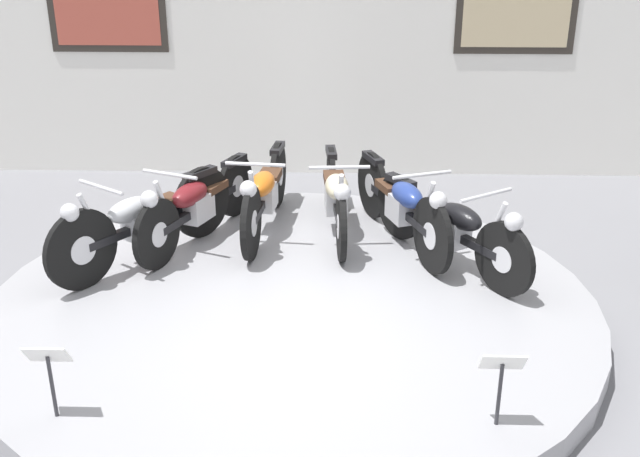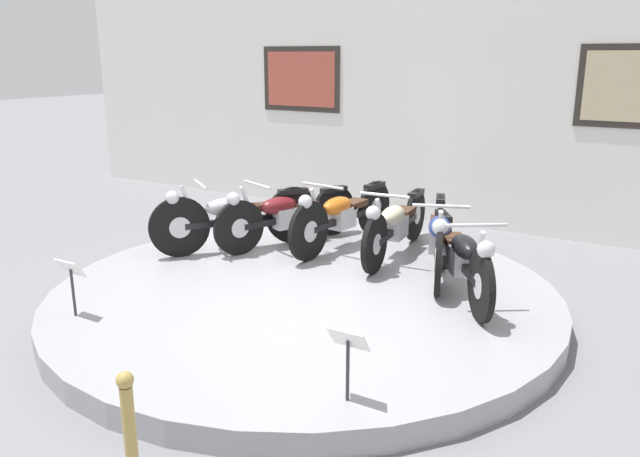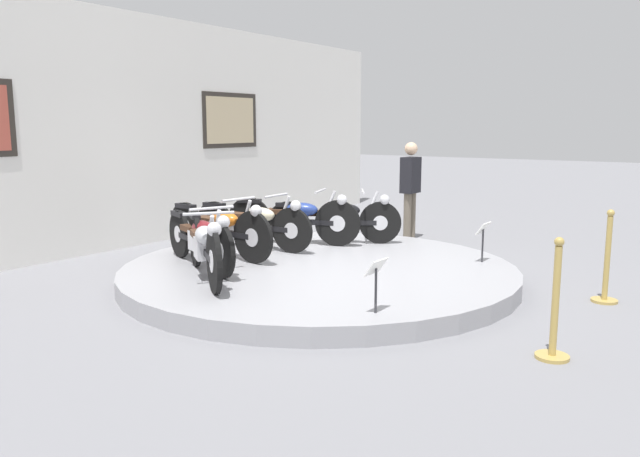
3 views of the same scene
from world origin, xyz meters
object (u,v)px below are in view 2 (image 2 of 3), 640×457
object	(u,v)px
motorcycle_blue	(439,235)
motorcycle_black	(461,255)
info_placard_front_left	(71,275)
info_placard_front_centre	(348,349)
motorcycle_maroon	(286,214)
motorcycle_orange	(342,214)
motorcycle_silver	(235,216)
motorcycle_cream	(395,223)

from	to	relation	value
motorcycle_blue	motorcycle_black	bearing A→B (deg)	-50.25
info_placard_front_left	info_placard_front_centre	xyz separation A→B (m)	(2.67, 0.00, 0.00)
motorcycle_maroon	motorcycle_orange	bearing A→B (deg)	23.67
motorcycle_orange	info_placard_front_left	xyz separation A→B (m)	(-1.00, -2.95, -0.03)
motorcycle_silver	motorcycle_orange	size ratio (longest dim) A/B	0.84
motorcycle_silver	motorcycle_blue	xyz separation A→B (m)	(2.28, 0.47, -0.01)
info_placard_front_left	info_placard_front_centre	size ratio (longest dim) A/B	1.00
motorcycle_cream	motorcycle_black	world-z (taller)	motorcycle_cream
motorcycle_maroon	motorcycle_blue	bearing A→B (deg)	0.06
motorcycle_orange	motorcycle_black	distance (m)	1.83
motorcycle_maroon	motorcycle_orange	world-z (taller)	motorcycle_orange
motorcycle_orange	motorcycle_blue	bearing A→B (deg)	-11.62
info_placard_front_left	motorcycle_black	bearing A→B (deg)	39.68
info_placard_front_centre	motorcycle_silver	bearing A→B (deg)	140.26
motorcycle_orange	motorcycle_cream	world-z (taller)	motorcycle_orange
motorcycle_silver	info_placard_front_left	world-z (taller)	motorcycle_silver
motorcycle_blue	info_placard_front_centre	distance (m)	2.71
motorcycle_blue	info_placard_front_centre	world-z (taller)	motorcycle_blue
motorcycle_maroon	motorcycle_black	xyz separation A→B (m)	(2.28, -0.47, -0.00)
motorcycle_cream	motorcycle_maroon	bearing A→B (deg)	-168.43
motorcycle_maroon	info_placard_front_centre	xyz separation A→B (m)	(2.28, -2.68, -0.01)
motorcycle_silver	info_placard_front_centre	size ratio (longest dim) A/B	3.29
motorcycle_orange	info_placard_front_centre	world-z (taller)	motorcycle_orange
motorcycle_maroon	motorcycle_cream	distance (m)	1.31
motorcycle_orange	motorcycle_black	xyz separation A→B (m)	(1.67, -0.73, -0.02)
motorcycle_black	motorcycle_orange	bearing A→B (deg)	156.35
motorcycle_blue	info_placard_front_left	world-z (taller)	motorcycle_blue
motorcycle_orange	motorcycle_black	world-z (taller)	motorcycle_orange
info_placard_front_left	info_placard_front_centre	bearing A→B (deg)	0.00
motorcycle_black	info_placard_front_centre	distance (m)	2.22
motorcycle_maroon	motorcycle_cream	bearing A→B (deg)	11.57
motorcycle_silver	motorcycle_orange	bearing A→B (deg)	36.29
motorcycle_silver	motorcycle_blue	size ratio (longest dim) A/B	0.88
motorcycle_blue	info_placard_front_left	xyz separation A→B (m)	(-2.28, -2.69, -0.03)
motorcycle_maroon	info_placard_front_centre	distance (m)	3.52
motorcycle_black	motorcycle_blue	bearing A→B (deg)	129.75
motorcycle_orange	motorcycle_cream	size ratio (longest dim) A/B	1.02
motorcycle_cream	motorcycle_blue	size ratio (longest dim) A/B	1.03
motorcycle_blue	info_placard_front_centre	size ratio (longest dim) A/B	3.73
motorcycle_maroon	motorcycle_silver	bearing A→B (deg)	-129.84
motorcycle_cream	motorcycle_blue	distance (m)	0.66
motorcycle_maroon	motorcycle_orange	distance (m)	0.66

